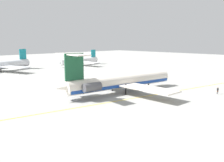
# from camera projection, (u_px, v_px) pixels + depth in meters

# --- Properties ---
(ground) EXTENTS (387.94, 387.94, 0.00)m
(ground) POSITION_uv_depth(u_px,v_px,m) (147.00, 101.00, 59.23)
(ground) COLOR #9E9E99
(main_jetliner) EXTENTS (38.99, 34.53, 11.36)m
(main_jetliner) POSITION_uv_depth(u_px,v_px,m) (119.00, 82.00, 67.75)
(main_jetliner) COLOR silver
(main_jetliner) RESTS_ON ground
(airliner_mid_right) EXTENTS (28.32, 28.03, 8.46)m
(airliner_mid_right) POSITION_uv_depth(u_px,v_px,m) (78.00, 61.00, 138.59)
(airliner_mid_right) COLOR white
(airliner_mid_right) RESTS_ON ground
(ground_crew_near_nose) EXTENTS (0.29, 0.44, 1.84)m
(ground_crew_near_nose) POSITION_uv_depth(u_px,v_px,m) (218.00, 90.00, 66.30)
(ground_crew_near_nose) COLOR black
(ground_crew_near_nose) RESTS_ON ground
(ground_crew_near_tail) EXTENTS (0.38, 0.26, 1.64)m
(ground_crew_near_tail) POSITION_uv_depth(u_px,v_px,m) (136.00, 77.00, 90.73)
(ground_crew_near_tail) COLOR black
(ground_crew_near_tail) RESTS_ON ground
(safety_cone_nose) EXTENTS (0.40, 0.40, 0.55)m
(safety_cone_nose) POSITION_uv_depth(u_px,v_px,m) (218.00, 91.00, 69.32)
(safety_cone_nose) COLOR #EA590F
(safety_cone_nose) RESTS_ON ground
(taxiway_centreline) EXTENTS (81.33, 15.99, 0.01)m
(taxiway_centreline) POSITION_uv_depth(u_px,v_px,m) (144.00, 97.00, 63.58)
(taxiway_centreline) COLOR gold
(taxiway_centreline) RESTS_ON ground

